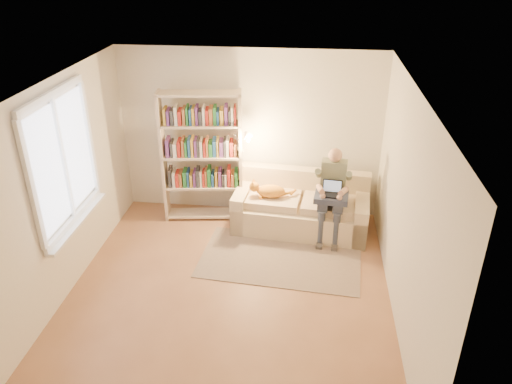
# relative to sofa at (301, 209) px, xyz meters

# --- Properties ---
(floor) EXTENTS (4.50, 4.50, 0.00)m
(floor) POSITION_rel_sofa_xyz_m (-0.84, -1.74, -0.31)
(floor) COLOR #936143
(floor) RESTS_ON ground
(ceiling) EXTENTS (4.00, 4.50, 0.02)m
(ceiling) POSITION_rel_sofa_xyz_m (-0.84, -1.74, 2.29)
(ceiling) COLOR white
(ceiling) RESTS_ON wall_back
(wall_left) EXTENTS (0.02, 4.50, 2.60)m
(wall_left) POSITION_rel_sofa_xyz_m (-2.84, -1.74, 0.99)
(wall_left) COLOR silver
(wall_left) RESTS_ON floor
(wall_right) EXTENTS (0.02, 4.50, 2.60)m
(wall_right) POSITION_rel_sofa_xyz_m (1.16, -1.74, 0.99)
(wall_right) COLOR silver
(wall_right) RESTS_ON floor
(wall_back) EXTENTS (4.00, 0.02, 2.60)m
(wall_back) POSITION_rel_sofa_xyz_m (-0.84, 0.51, 0.99)
(wall_back) COLOR silver
(wall_back) RESTS_ON floor
(wall_front) EXTENTS (4.00, 0.02, 2.60)m
(wall_front) POSITION_rel_sofa_xyz_m (-0.84, -3.99, 0.99)
(wall_front) COLOR silver
(wall_front) RESTS_ON floor
(window) EXTENTS (0.12, 1.52, 1.69)m
(window) POSITION_rel_sofa_xyz_m (-2.79, -1.54, 1.07)
(window) COLOR white
(window) RESTS_ON wall_left
(sofa) EXTENTS (2.06, 1.08, 0.84)m
(sofa) POSITION_rel_sofa_xyz_m (0.00, 0.00, 0.00)
(sofa) COLOR beige
(sofa) RESTS_ON floor
(person) EXTENTS (0.41, 0.61, 1.35)m
(person) POSITION_rel_sofa_xyz_m (0.43, -0.19, 0.46)
(person) COLOR gray
(person) RESTS_ON sofa
(cat) EXTENTS (0.66, 0.27, 0.24)m
(cat) POSITION_rel_sofa_xyz_m (-0.49, -0.08, 0.33)
(cat) COLOR #FBA431
(cat) RESTS_ON sofa
(blanket) EXTENTS (0.51, 0.43, 0.08)m
(blanket) POSITION_rel_sofa_xyz_m (0.38, -0.30, 0.40)
(blanket) COLOR #2C334D
(blanket) RESTS_ON person
(laptop) EXTENTS (0.29, 0.27, 0.23)m
(laptop) POSITION_rel_sofa_xyz_m (0.38, -0.29, 0.49)
(laptop) COLOR black
(laptop) RESTS_ON blanket
(bookshelf) EXTENTS (1.38, 0.46, 2.04)m
(bookshelf) POSITION_rel_sofa_xyz_m (-1.53, 0.16, 0.82)
(bookshelf) COLOR beige
(bookshelf) RESTS_ON floor
(rug) EXTENTS (2.29, 1.47, 0.01)m
(rug) POSITION_rel_sofa_xyz_m (-0.25, -0.91, -0.30)
(rug) COLOR gray
(rug) RESTS_ON floor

